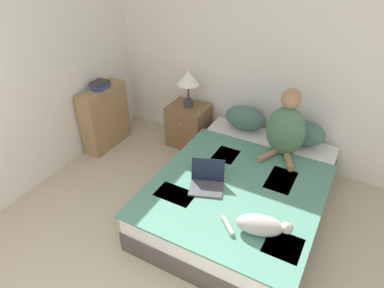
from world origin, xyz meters
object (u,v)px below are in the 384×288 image
(cat_tabby, at_px, (261,225))
(nightstand, at_px, (188,125))
(person_sitting, at_px, (286,128))
(book_stack_top, at_px, (100,85))
(pillow_far, at_px, (303,133))
(pillow_near, at_px, (245,118))
(bookshelf, at_px, (105,117))
(table_lamp, at_px, (188,80))
(bed, at_px, (242,193))
(laptop_open, at_px, (207,182))

(cat_tabby, height_order, nightstand, cat_tabby)
(person_sitting, xyz_separation_m, book_stack_top, (-2.30, -0.27, 0.11))
(person_sitting, bearing_deg, book_stack_top, -173.20)
(nightstand, bearing_deg, pillow_far, 1.68)
(pillow_near, relative_size, bookshelf, 0.61)
(person_sitting, height_order, bookshelf, person_sitting)
(nightstand, relative_size, table_lamp, 1.17)
(pillow_near, xyz_separation_m, pillow_far, (0.70, 0.00, 0.00))
(pillow_far, distance_m, cat_tabby, 1.53)
(bed, bearing_deg, book_stack_top, 171.54)
(bed, height_order, pillow_far, pillow_far)
(nightstand, bearing_deg, bookshelf, -150.41)
(pillow_near, bearing_deg, nightstand, -176.81)
(nightstand, xyz_separation_m, bookshelf, (-0.96, -0.55, 0.13))
(pillow_far, bearing_deg, table_lamp, -178.70)
(pillow_near, relative_size, laptop_open, 1.25)
(laptop_open, relative_size, table_lamp, 0.82)
(bookshelf, bearing_deg, nightstand, 29.59)
(cat_tabby, bearing_deg, pillow_near, 100.67)
(laptop_open, distance_m, book_stack_top, 1.96)
(laptop_open, bearing_deg, pillow_near, 73.41)
(person_sitting, bearing_deg, bed, -110.33)
(pillow_near, relative_size, pillow_far, 1.00)
(nightstand, bearing_deg, cat_tabby, -44.27)
(table_lamp, bearing_deg, bed, -37.54)
(nightstand, distance_m, table_lamp, 0.65)
(bed, height_order, laptop_open, laptop_open)
(pillow_far, xyz_separation_m, nightstand, (-1.47, -0.04, -0.30))
(nightstand, relative_size, bookshelf, 0.69)
(nightstand, bearing_deg, book_stack_top, -150.27)
(person_sitting, bearing_deg, bookshelf, -173.21)
(bed, distance_m, nightstand, 1.42)
(table_lamp, bearing_deg, laptop_open, -53.64)
(nightstand, xyz_separation_m, table_lamp, (-0.00, 0.01, 0.65))
(laptop_open, bearing_deg, bookshelf, 140.74)
(bed, relative_size, pillow_far, 4.21)
(pillow_far, distance_m, table_lamp, 1.52)
(bed, height_order, person_sitting, person_sitting)
(bed, distance_m, bookshelf, 2.12)
(pillow_far, relative_size, nightstand, 0.89)
(book_stack_top, bearing_deg, laptop_open, -18.71)
(person_sitting, relative_size, laptop_open, 1.93)
(nightstand, distance_m, book_stack_top, 1.25)
(pillow_near, bearing_deg, table_lamp, -177.53)
(person_sitting, bearing_deg, cat_tabby, -81.66)
(book_stack_top, bearing_deg, table_lamp, 30.24)
(person_sitting, relative_size, table_lamp, 1.59)
(laptop_open, height_order, book_stack_top, book_stack_top)
(table_lamp, relative_size, bookshelf, 0.59)
(pillow_near, bearing_deg, bookshelf, -161.24)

